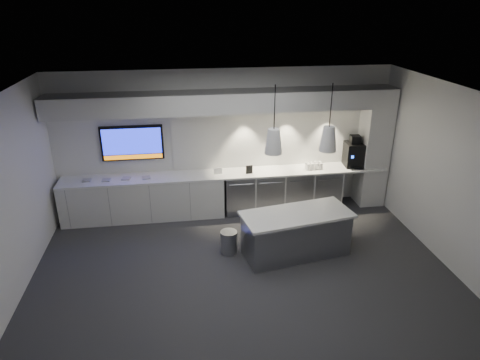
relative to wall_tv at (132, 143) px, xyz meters
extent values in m
plane|color=#323235|center=(1.90, -2.45, -1.56)|extent=(7.00, 7.00, 0.00)
plane|color=black|center=(1.90, -2.45, 1.44)|extent=(7.00, 7.00, 0.00)
plane|color=white|center=(1.90, 0.05, -0.06)|extent=(7.00, 0.00, 7.00)
plane|color=white|center=(1.90, -4.95, -0.06)|extent=(7.00, 0.00, 7.00)
plane|color=white|center=(-1.60, -2.45, -0.06)|extent=(0.00, 7.00, 7.00)
plane|color=white|center=(5.40, -2.45, -0.06)|extent=(0.00, 7.00, 7.00)
cube|color=white|center=(1.90, -0.27, -0.68)|extent=(6.80, 0.65, 0.04)
cube|color=silver|center=(0.15, -0.27, -1.13)|extent=(3.30, 0.63, 0.86)
cube|color=gray|center=(2.15, -0.27, -1.13)|extent=(0.60, 0.61, 0.85)
cube|color=gray|center=(2.78, -0.27, -1.13)|extent=(0.60, 0.61, 0.85)
cube|color=gray|center=(3.41, -0.27, -1.13)|extent=(0.60, 0.61, 0.85)
cube|color=gray|center=(4.04, -0.27, -1.13)|extent=(0.60, 0.61, 0.85)
cube|color=silver|center=(3.10, 0.03, -0.01)|extent=(4.60, 0.03, 1.30)
cube|color=silver|center=(1.90, -0.25, 0.84)|extent=(6.90, 0.60, 0.40)
cube|color=silver|center=(5.10, -0.25, -0.26)|extent=(0.55, 0.55, 2.60)
cube|color=black|center=(0.00, 0.00, 0.00)|extent=(1.25, 0.06, 0.72)
cube|color=#1622D1|center=(0.00, -0.03, 0.04)|extent=(1.17, 0.00, 0.54)
cube|color=orange|center=(0.00, -0.03, -0.29)|extent=(1.17, 0.00, 0.09)
cube|color=gray|center=(2.91, -2.10, -1.18)|extent=(1.93, 1.04, 0.77)
cube|color=white|center=(2.91, -2.10, -0.77)|extent=(2.03, 1.15, 0.05)
cylinder|color=gray|center=(1.73, -1.89, -1.35)|extent=(0.33, 0.33, 0.43)
cube|color=black|center=(4.66, -0.24, -0.40)|extent=(0.41, 0.45, 0.51)
cube|color=black|center=(4.66, -0.24, -0.06)|extent=(0.22, 0.22, 0.17)
cube|color=gray|center=(4.66, -0.47, -0.64)|extent=(0.30, 0.22, 0.03)
cube|color=black|center=(2.35, -0.37, -0.57)|extent=(0.14, 0.04, 0.18)
cube|color=white|center=(1.71, -0.31, -0.59)|extent=(0.18, 0.05, 0.14)
cube|color=#A7A7A7|center=(-0.93, -0.29, -0.65)|extent=(0.17, 0.17, 0.02)
cube|color=#A7A7A7|center=(-0.55, -0.33, -0.65)|extent=(0.17, 0.17, 0.02)
cube|color=#A7A7A7|center=(-0.16, -0.31, -0.65)|extent=(0.19, 0.19, 0.02)
cube|color=#A7A7A7|center=(0.24, -0.32, -0.65)|extent=(0.18, 0.18, 0.02)
cone|color=silver|center=(2.45, -2.10, 0.59)|extent=(0.29, 0.29, 0.41)
cylinder|color=black|center=(2.45, -2.10, 1.15)|extent=(0.02, 0.02, 0.70)
cone|color=silver|center=(3.37, -2.10, 0.59)|extent=(0.29, 0.29, 0.41)
cylinder|color=black|center=(3.37, -2.10, 1.15)|extent=(0.02, 0.02, 0.70)
camera|label=1|loc=(0.97, -8.50, 2.70)|focal=32.00mm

